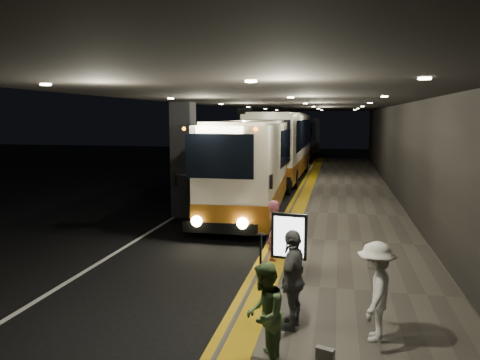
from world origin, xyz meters
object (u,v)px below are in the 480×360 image
(passenger_waiting_grey, at_px, (293,279))
(bag_polka, at_px, (325,359))
(passenger_boarding, at_px, (275,230))
(info_sign, at_px, (289,238))
(coach_second, at_px, (282,148))
(passenger_waiting_green, at_px, (264,315))
(passenger_waiting_white, at_px, (376,291))
(coach_main, at_px, (253,168))
(coach_third, at_px, (301,140))
(stanchion_post, at_px, (261,261))

(passenger_waiting_grey, distance_m, bag_polka, 1.59)
(passenger_boarding, relative_size, passenger_waiting_grey, 0.88)
(info_sign, bearing_deg, coach_second, 104.29)
(passenger_waiting_green, relative_size, passenger_waiting_grey, 0.88)
(passenger_waiting_green, bearing_deg, passenger_waiting_white, 126.84)
(bag_polka, bearing_deg, coach_main, 105.00)
(coach_second, height_order, info_sign, coach_second)
(coach_third, distance_m, stanchion_post, 34.47)
(passenger_waiting_white, relative_size, passenger_waiting_grey, 0.94)
(info_sign, bearing_deg, passenger_waiting_green, -83.31)
(passenger_waiting_grey, bearing_deg, coach_second, -161.71)
(passenger_waiting_green, bearing_deg, coach_main, -167.36)
(coach_second, relative_size, passenger_waiting_grey, 7.15)
(passenger_boarding, bearing_deg, coach_third, 20.21)
(coach_third, height_order, stanchion_post, coach_third)
(bag_polka, bearing_deg, coach_second, 98.45)
(coach_main, xyz_separation_m, passenger_waiting_white, (4.10, -11.27, -0.74))
(passenger_boarding, bearing_deg, bag_polka, -147.69)
(coach_third, height_order, passenger_waiting_grey, coach_third)
(coach_third, bearing_deg, coach_second, -86.88)
(coach_third, distance_m, bag_polka, 37.68)
(coach_third, relative_size, info_sign, 7.05)
(coach_second, distance_m, passenger_waiting_green, 22.56)
(coach_main, bearing_deg, stanchion_post, -81.55)
(coach_second, distance_m, passenger_waiting_grey, 21.27)
(coach_main, relative_size, passenger_waiting_grey, 6.56)
(passenger_waiting_grey, height_order, bag_polka, passenger_waiting_grey)
(stanchion_post, bearing_deg, passenger_boarding, 88.61)
(passenger_waiting_grey, height_order, info_sign, passenger_waiting_grey)
(passenger_waiting_green, height_order, passenger_waiting_grey, passenger_waiting_grey)
(coach_third, relative_size, passenger_waiting_white, 6.94)
(coach_main, height_order, passenger_boarding, coach_main)
(coach_third, relative_size, stanchion_post, 9.71)
(passenger_waiting_green, distance_m, stanchion_post, 3.21)
(coach_third, relative_size, passenger_boarding, 7.40)
(passenger_waiting_green, bearing_deg, stanchion_post, -168.02)
(coach_second, height_order, passenger_waiting_grey, coach_second)
(coach_third, bearing_deg, bag_polka, -81.81)
(passenger_waiting_green, xyz_separation_m, info_sign, (0.02, 3.30, 0.32))
(passenger_waiting_grey, relative_size, stanchion_post, 1.49)
(coach_third, distance_m, passenger_waiting_grey, 36.33)
(passenger_boarding, xyz_separation_m, info_sign, (0.54, -1.91, 0.32))
(coach_third, distance_m, passenger_waiting_white, 36.61)
(coach_third, bearing_deg, passenger_boarding, -83.52)
(coach_second, relative_size, passenger_waiting_white, 7.60)
(info_sign, bearing_deg, stanchion_post, -158.43)
(coach_second, distance_m, info_sign, 19.28)
(passenger_waiting_green, distance_m, passenger_waiting_grey, 1.37)
(passenger_waiting_grey, bearing_deg, passenger_waiting_white, 94.61)
(passenger_waiting_green, bearing_deg, info_sign, -178.70)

